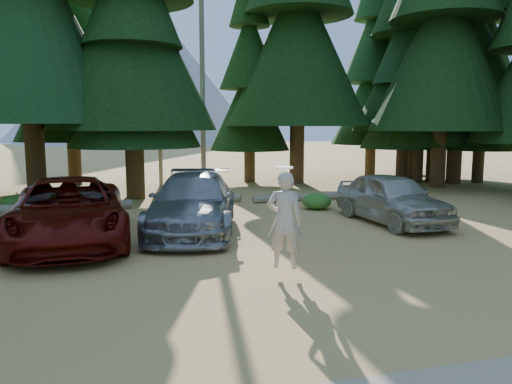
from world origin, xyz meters
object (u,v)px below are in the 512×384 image
silver_minivan_center (193,203)px  silver_minivan_right (392,198)px  frisbee_player (285,220)px  log_left (64,207)px  red_pickup (68,211)px  log_right (306,197)px  log_mid (198,197)px

silver_minivan_center → silver_minivan_right: (6.33, -0.28, -0.04)m
frisbee_player → log_left: frisbee_player is taller
red_pickup → silver_minivan_right: red_pickup is taller
silver_minivan_right → red_pickup: bearing=178.5°
frisbee_player → log_right: bearing=-90.7°
log_right → log_left: bearing=177.8°
red_pickup → log_left: red_pickup is taller
frisbee_player → log_mid: (-0.24, 11.03, -1.06)m
silver_minivan_right → frisbee_player: bearing=-141.3°
silver_minivan_center → log_left: bearing=144.5°
silver_minivan_center → log_mid: bearing=93.9°
red_pickup → silver_minivan_center: size_ratio=1.07×
silver_minivan_center → log_right: bearing=55.4°
silver_minivan_center → log_mid: silver_minivan_center is taller
silver_minivan_right → frisbee_player: frisbee_player is taller
silver_minivan_right → log_mid: 8.36m
red_pickup → silver_minivan_right: bearing=-1.4°
frisbee_player → log_left: size_ratio=0.44×
red_pickup → log_right: size_ratio=1.34×
red_pickup → silver_minivan_right: size_ratio=1.32×
red_pickup → silver_minivan_center: bearing=7.1°
log_left → log_right: log_left is taller
silver_minivan_center → log_right: (5.35, 4.88, -0.70)m
silver_minivan_right → log_left: (-10.43, 4.93, -0.63)m
log_left → log_right: bearing=-1.2°
silver_minivan_right → log_right: bearing=97.1°
silver_minivan_right → log_left: 11.56m
frisbee_player → red_pickup: bearing=-20.7°
silver_minivan_center → silver_minivan_right: silver_minivan_center is taller
log_mid → log_right: (4.36, -1.24, -0.00)m
silver_minivan_right → log_right: silver_minivan_right is taller
silver_minivan_right → log_left: size_ratio=0.99×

